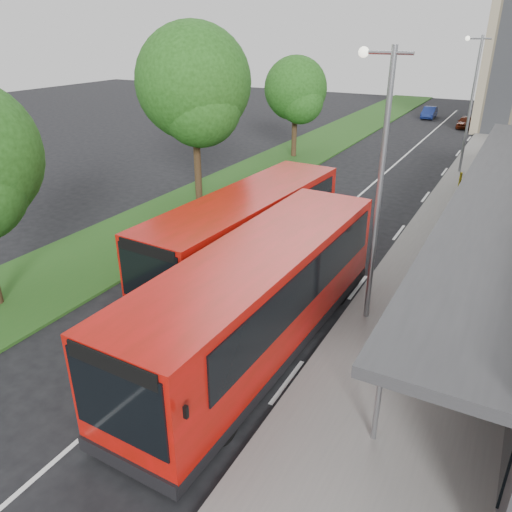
{
  "coord_description": "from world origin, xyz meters",
  "views": [
    {
      "loc": [
        7.61,
        -11.71,
        8.54
      ],
      "look_at": [
        0.33,
        1.76,
        1.5
      ],
      "focal_mm": 35.0,
      "sensor_mm": 36.0,
      "label": 1
    }
  ],
  "objects_px": {
    "bus_main": "(260,298)",
    "lamp_post_far": "(471,97)",
    "tree_mid": "(194,90)",
    "lamp_post_near": "(378,176)",
    "litter_bin": "(454,242)",
    "bollard": "(460,180)",
    "car_far": "(429,113)",
    "bus_second": "(247,232)",
    "car_near": "(465,122)",
    "tree_far": "(296,93)"
  },
  "relations": [
    {
      "from": "bus_main",
      "to": "lamp_post_far",
      "type": "bearing_deg",
      "value": 85.8
    },
    {
      "from": "tree_mid",
      "to": "lamp_post_near",
      "type": "relative_size",
      "value": 1.12
    },
    {
      "from": "litter_bin",
      "to": "lamp_post_near",
      "type": "bearing_deg",
      "value": -104.3
    },
    {
      "from": "lamp_post_near",
      "to": "bollard",
      "type": "bearing_deg",
      "value": 87.9
    },
    {
      "from": "lamp_post_near",
      "to": "litter_bin",
      "type": "relative_size",
      "value": 9.76
    },
    {
      "from": "lamp_post_near",
      "to": "car_far",
      "type": "distance_m",
      "value": 41.7
    },
    {
      "from": "lamp_post_near",
      "to": "bus_second",
      "type": "xyz_separation_m",
      "value": [
        -5.07,
        1.42,
        -3.18
      ]
    },
    {
      "from": "lamp_post_far",
      "to": "car_near",
      "type": "relative_size",
      "value": 2.57
    },
    {
      "from": "lamp_post_near",
      "to": "litter_bin",
      "type": "distance_m",
      "value": 8.04
    },
    {
      "from": "tree_far",
      "to": "bollard",
      "type": "xyz_separation_m",
      "value": [
        11.72,
        -2.82,
        -3.86
      ]
    },
    {
      "from": "bus_main",
      "to": "tree_mid",
      "type": "bearing_deg",
      "value": 133.17
    },
    {
      "from": "bus_main",
      "to": "car_near",
      "type": "height_order",
      "value": "bus_main"
    },
    {
      "from": "tree_mid",
      "to": "bus_main",
      "type": "xyz_separation_m",
      "value": [
        8.9,
        -9.95,
        -4.15
      ]
    },
    {
      "from": "bollard",
      "to": "car_near",
      "type": "height_order",
      "value": "car_near"
    },
    {
      "from": "litter_bin",
      "to": "car_near",
      "type": "distance_m",
      "value": 30.65
    },
    {
      "from": "tree_far",
      "to": "litter_bin",
      "type": "relative_size",
      "value": 8.42
    },
    {
      "from": "litter_bin",
      "to": "car_far",
      "type": "xyz_separation_m",
      "value": [
        -7.59,
        34.4,
        0.01
      ]
    },
    {
      "from": "lamp_post_far",
      "to": "tree_mid",
      "type": "bearing_deg",
      "value": -130.68
    },
    {
      "from": "litter_bin",
      "to": "car_near",
      "type": "bearing_deg",
      "value": 96.73
    },
    {
      "from": "lamp_post_far",
      "to": "bollard",
      "type": "height_order",
      "value": "lamp_post_far"
    },
    {
      "from": "tree_mid",
      "to": "car_far",
      "type": "distance_m",
      "value": 34.81
    },
    {
      "from": "bus_main",
      "to": "car_far",
      "type": "bearing_deg",
      "value": 96.12
    },
    {
      "from": "lamp_post_far",
      "to": "bollard",
      "type": "distance_m",
      "value": 5.62
    },
    {
      "from": "tree_mid",
      "to": "car_far",
      "type": "xyz_separation_m",
      "value": [
        5.24,
        34.02,
        -5.2
      ]
    },
    {
      "from": "tree_far",
      "to": "car_near",
      "type": "bearing_deg",
      "value": 62.91
    },
    {
      "from": "lamp_post_far",
      "to": "litter_bin",
      "type": "height_order",
      "value": "lamp_post_far"
    },
    {
      "from": "bus_second",
      "to": "car_near",
      "type": "bearing_deg",
      "value": 88.16
    },
    {
      "from": "tree_far",
      "to": "lamp_post_near",
      "type": "distance_m",
      "value": 22.07
    },
    {
      "from": "lamp_post_near",
      "to": "litter_bin",
      "type": "height_order",
      "value": "lamp_post_near"
    },
    {
      "from": "tree_far",
      "to": "bus_second",
      "type": "height_order",
      "value": "tree_far"
    },
    {
      "from": "car_near",
      "to": "car_far",
      "type": "xyz_separation_m",
      "value": [
        -4.0,
        3.97,
        0.04
      ]
    },
    {
      "from": "lamp_post_near",
      "to": "car_far",
      "type": "xyz_separation_m",
      "value": [
        -5.89,
        41.07,
        -4.15
      ]
    },
    {
      "from": "bollard",
      "to": "car_near",
      "type": "xyz_separation_m",
      "value": [
        -2.49,
        20.88,
        -0.06
      ]
    },
    {
      "from": "car_far",
      "to": "lamp_post_far",
      "type": "bearing_deg",
      "value": -76.28
    },
    {
      "from": "car_far",
      "to": "bus_second",
      "type": "bearing_deg",
      "value": -90.71
    },
    {
      "from": "tree_mid",
      "to": "litter_bin",
      "type": "xyz_separation_m",
      "value": [
        12.83,
        -0.38,
        -5.21
      ]
    },
    {
      "from": "bus_main",
      "to": "lamp_post_near",
      "type": "bearing_deg",
      "value": 53.82
    },
    {
      "from": "bus_main",
      "to": "bollard",
      "type": "xyz_separation_m",
      "value": [
        2.82,
        19.13,
        -1.02
      ]
    },
    {
      "from": "tree_far",
      "to": "bus_second",
      "type": "distance_m",
      "value": 18.87
    },
    {
      "from": "tree_mid",
      "to": "litter_bin",
      "type": "distance_m",
      "value": 13.85
    },
    {
      "from": "lamp_post_near",
      "to": "litter_bin",
      "type": "xyz_separation_m",
      "value": [
        1.7,
        6.67,
        -4.16
      ]
    },
    {
      "from": "tree_far",
      "to": "litter_bin",
      "type": "xyz_separation_m",
      "value": [
        12.83,
        -12.38,
        -3.89
      ]
    },
    {
      "from": "lamp_post_near",
      "to": "bollard",
      "type": "xyz_separation_m",
      "value": [
        0.59,
        16.23,
        -4.12
      ]
    },
    {
      "from": "tree_mid",
      "to": "bus_main",
      "type": "bearing_deg",
      "value": -48.19
    },
    {
      "from": "tree_mid",
      "to": "bollard",
      "type": "xyz_separation_m",
      "value": [
        11.72,
        9.18,
        -5.17
      ]
    },
    {
      "from": "car_far",
      "to": "bus_main",
      "type": "bearing_deg",
      "value": -87.13
    },
    {
      "from": "bus_second",
      "to": "bollard",
      "type": "bearing_deg",
      "value": 72.32
    },
    {
      "from": "bus_main",
      "to": "litter_bin",
      "type": "height_order",
      "value": "bus_main"
    },
    {
      "from": "tree_far",
      "to": "tree_mid",
      "type": "bearing_deg",
      "value": -90.0
    },
    {
      "from": "lamp_post_near",
      "to": "bus_second",
      "type": "height_order",
      "value": "lamp_post_near"
    }
  ]
}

